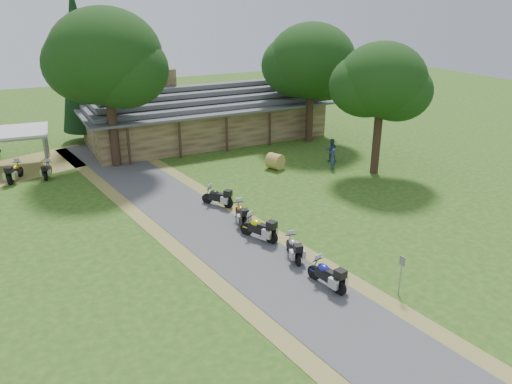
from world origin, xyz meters
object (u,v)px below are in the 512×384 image
motorcycle_row_c (259,227)px  motorcycle_carport_a (15,171)px  lodge (206,112)px  hay_bale (275,161)px  motorcycle_row_b (294,247)px  motorcycle_carport_b (47,169)px  motorcycle_row_a (327,273)px  carport (4,150)px  motorcycle_row_d (241,212)px  motorcycle_row_e (217,196)px

motorcycle_row_c → motorcycle_carport_a: bearing=8.6°
lodge → hay_bale: 10.45m
motorcycle_row_c → motorcycle_carport_a: (-10.92, 15.64, -0.01)m
motorcycle_row_b → motorcycle_carport_b: motorcycle_row_b is taller
motorcycle_carport_a → motorcycle_carport_b: bearing=-72.8°
motorcycle_row_a → hay_bale: size_ratio=1.71×
carport → motorcycle_row_d: (11.42, -16.69, -0.74)m
motorcycle_carport_a → motorcycle_carport_b: 2.10m
motorcycle_row_c → motorcycle_row_d: 2.25m
motorcycle_row_c → motorcycle_carport_b: size_ratio=1.19×
carport → motorcycle_carport_b: size_ratio=3.70×
lodge → motorcycle_row_e: (-5.18, -14.75, -1.80)m
carport → motorcycle_row_b: (11.94, -21.53, -0.77)m
lodge → motorcycle_row_e: bearing=-109.3°
motorcycle_row_d → lodge: bearing=-4.7°
hay_bale → motorcycle_carport_b: bearing=159.7°
motorcycle_row_b → motorcycle_carport_b: (-9.41, 17.93, -0.03)m
motorcycle_row_b → motorcycle_row_d: (-0.52, 4.83, 0.03)m
motorcycle_row_d → motorcycle_row_b: bearing=-162.9°
motorcycle_row_b → motorcycle_carport_b: 20.25m
motorcycle_row_e → motorcycle_row_d: bearing=148.2°
motorcycle_row_d → motorcycle_carport_b: 15.83m
motorcycle_row_b → motorcycle_row_a: bearing=-166.5°
lodge → motorcycle_carport_b: bearing=-161.8°
lodge → motorcycle_row_a: lodge is taller
motorcycle_row_a → motorcycle_carport_a: bearing=17.7°
motorcycle_row_b → motorcycle_carport_a: motorcycle_carport_a is taller
motorcycle_row_d → motorcycle_carport_b: size_ratio=1.10×
motorcycle_row_a → motorcycle_row_d: size_ratio=1.04×
motorcycle_row_a → hay_bale: 16.24m
carport → motorcycle_row_c: size_ratio=3.10×
motorcycle_row_a → motorcycle_carport_b: bearing=13.5°
motorcycle_row_c → hay_bale: 11.61m
hay_bale → lodge: bearing=97.6°
carport → motorcycle_carport_b: bearing=-48.9°
motorcycle_row_d → motorcycle_carport_a: (-10.96, 13.39, 0.05)m
motorcycle_carport_a → hay_bale: motorcycle_carport_a is taller
hay_bale → motorcycle_row_a: bearing=-111.1°
carport → motorcycle_row_e: size_ratio=3.39×
motorcycle_row_d → hay_bale: (6.32, 7.47, -0.07)m
lodge → motorcycle_row_d: 18.42m
motorcycle_carport_b → motorcycle_row_b: bearing=-134.5°
carport → motorcycle_row_e: (11.19, -13.79, -0.75)m
lodge → motorcycle_carport_b: lodge is taller
motorcycle_row_b → motorcycle_carport_b: size_ratio=1.05×
motorcycle_row_c → hay_bale: (6.37, 9.71, -0.13)m
motorcycle_row_c → lodge: bearing=-40.4°
motorcycle_row_e → motorcycle_carport_a: motorcycle_carport_a is taller
motorcycle_carport_b → motorcycle_row_a: bearing=-137.9°
carport → motorcycle_row_c: bearing=-53.1°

